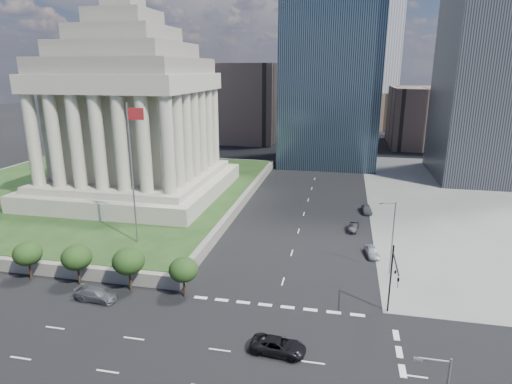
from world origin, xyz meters
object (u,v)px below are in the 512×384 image
(traffic_signal_ne, at_px, (393,276))
(street_lamp_north, at_px, (392,234))
(parked_sedan_near, at_px, (372,252))
(war_memorial, at_px, (130,95))
(flagpole, at_px, (133,167))
(parked_sedan_mid, at_px, (354,227))
(pickup_truck, at_px, (278,346))
(suv_grey, at_px, (97,294))
(parked_sedan_far, at_px, (367,209))

(traffic_signal_ne, relative_size, street_lamp_north, 0.80)
(street_lamp_north, height_order, parked_sedan_near, street_lamp_north)
(war_memorial, xyz_separation_m, flagpole, (12.17, -24.00, -8.29))
(parked_sedan_near, bearing_deg, parked_sedan_mid, 95.39)
(flagpole, relative_size, pickup_truck, 3.75)
(traffic_signal_ne, bearing_deg, street_lamp_north, 85.81)
(suv_grey, relative_size, parked_sedan_mid, 1.32)
(parked_sedan_near, relative_size, parked_sedan_mid, 1.07)
(war_memorial, distance_m, parked_sedan_far, 50.01)
(traffic_signal_ne, height_order, street_lamp_north, street_lamp_north)
(war_memorial, xyz_separation_m, suv_grey, (13.22, -37.00, -20.66))
(flagpole, xyz_separation_m, parked_sedan_far, (33.33, 26.07, -12.37))
(war_memorial, bearing_deg, parked_sedan_mid, -10.55)
(pickup_truck, xyz_separation_m, parked_sedan_far, (9.88, 44.28, 0.00))
(street_lamp_north, relative_size, parked_sedan_far, 2.30)
(pickup_truck, height_order, parked_sedan_far, same)
(street_lamp_north, xyz_separation_m, suv_grey, (-34.11, -14.00, -4.93))
(parked_sedan_near, distance_m, parked_sedan_far, 19.77)
(parked_sedan_mid, xyz_separation_m, parked_sedan_far, (2.50, 10.08, 0.11))
(pickup_truck, xyz_separation_m, suv_grey, (-22.40, 5.21, -0.01))
(parked_sedan_far, bearing_deg, parked_sedan_near, -95.16)
(suv_grey, bearing_deg, parked_sedan_far, -35.26)
(flagpole, distance_m, pickup_truck, 32.16)
(war_memorial, relative_size, traffic_signal_ne, 4.88)
(parked_sedan_mid, bearing_deg, pickup_truck, -93.75)
(war_memorial, distance_m, street_lamp_north, 54.92)
(flagpole, xyz_separation_m, suv_grey, (1.05, -13.00, -12.38))
(traffic_signal_ne, xyz_separation_m, street_lamp_north, (0.83, 11.30, 0.41))
(pickup_truck, distance_m, parked_sedan_mid, 34.99)
(traffic_signal_ne, bearing_deg, parked_sedan_near, 93.45)
(traffic_signal_ne, relative_size, pickup_truck, 1.50)
(flagpole, xyz_separation_m, traffic_signal_ne, (34.33, -10.30, -7.86))
(pickup_truck, bearing_deg, street_lamp_north, -26.23)
(parked_sedan_near, bearing_deg, war_memorial, 149.67)
(flagpole, distance_m, parked_sedan_far, 44.08)
(traffic_signal_ne, height_order, suv_grey, traffic_signal_ne)
(pickup_truck, xyz_separation_m, parked_sedan_mid, (7.38, 34.20, -0.11))
(parked_sedan_mid, bearing_deg, street_lamp_north, -65.46)
(suv_grey, height_order, parked_sedan_mid, suv_grey)
(parked_sedan_far, bearing_deg, suv_grey, -134.73)
(parked_sedan_mid, bearing_deg, war_memorial, 177.89)
(flagpole, height_order, parked_sedan_near, flagpole)
(traffic_signal_ne, xyz_separation_m, parked_sedan_near, (-1.00, 16.61, -4.55))
(flagpole, height_order, suv_grey, flagpole)
(traffic_signal_ne, xyz_separation_m, pickup_truck, (-10.88, -7.90, -4.51))
(parked_sedan_near, height_order, parked_sedan_far, parked_sedan_far)
(war_memorial, height_order, street_lamp_north, war_memorial)
(flagpole, bearing_deg, pickup_truck, -37.83)
(war_memorial, height_order, parked_sedan_near, war_memorial)
(parked_sedan_mid, bearing_deg, parked_sedan_far, 84.50)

